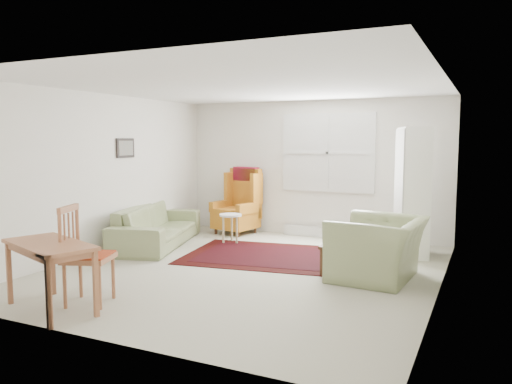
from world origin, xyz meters
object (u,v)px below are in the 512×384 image
at_px(coffee_table, 341,259).
at_px(cabinet, 413,192).
at_px(stool, 231,228).
at_px(desk, 51,277).
at_px(sofa, 157,218).
at_px(wingback_chair, 236,201).
at_px(armchair, 378,242).
at_px(desk_chair, 89,255).

xyz_separation_m(coffee_table, cabinet, (0.68, 1.55, 0.79)).
relative_size(stool, desk, 0.45).
xyz_separation_m(sofa, cabinet, (4.02, 1.07, 0.53)).
height_order(wingback_chair, coffee_table, wingback_chair).
xyz_separation_m(coffee_table, stool, (-2.28, 1.15, 0.06)).
distance_m(armchair, desk_chair, 3.53).
xyz_separation_m(armchair, cabinet, (0.20, 1.56, 0.51)).
distance_m(wingback_chair, desk_chair, 4.34).
height_order(sofa, desk, sofa).
bearing_deg(sofa, armchair, -114.00).
distance_m(stool, cabinet, 3.08).
distance_m(wingback_chair, coffee_table, 3.31).
bearing_deg(desk_chair, cabinet, -56.10).
relative_size(armchair, stool, 2.37).
relative_size(cabinet, desk, 1.74).
xyz_separation_m(wingback_chair, stool, (0.33, -0.83, -0.37)).
bearing_deg(cabinet, desk, -144.28).
bearing_deg(desk_chair, armchair, -68.56).
bearing_deg(coffee_table, armchair, -1.18).
bearing_deg(wingback_chair, desk, -75.79).
height_order(armchair, desk, armchair).
relative_size(coffee_table, desk_chair, 0.45).
bearing_deg(cabinet, sofa, 176.36).
relative_size(sofa, coffee_table, 4.68).
bearing_deg(sofa, wingback_chair, -42.47).
relative_size(armchair, cabinet, 0.62).
relative_size(sofa, armchair, 1.88).
xyz_separation_m(wingback_chair, cabinet, (3.30, -0.43, 0.36)).
relative_size(armchair, desk, 1.07).
bearing_deg(stool, wingback_chair, 111.93).
xyz_separation_m(sofa, stool, (1.06, 0.66, -0.20)).
xyz_separation_m(armchair, coffee_table, (-0.48, 0.01, -0.28)).
distance_m(wingback_chair, desk, 4.67).
bearing_deg(stool, coffee_table, -26.72).
bearing_deg(stool, sofa, -147.88).
relative_size(desk, desk_chair, 1.06).
height_order(armchair, cabinet, cabinet).
bearing_deg(desk_chair, sofa, 2.67).
bearing_deg(wingback_chair, armchair, -21.52).
xyz_separation_m(armchair, desk_chair, (-2.64, -2.33, 0.06)).
xyz_separation_m(armchair, wingback_chair, (-3.10, 1.99, 0.16)).
relative_size(stool, cabinet, 0.26).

